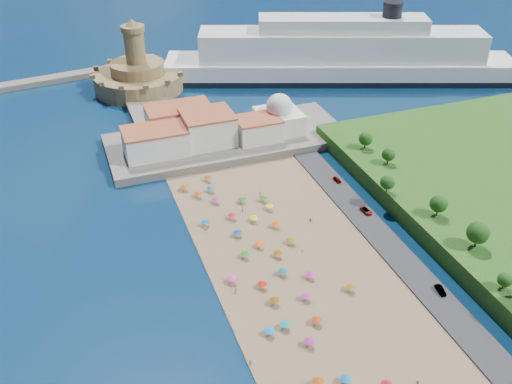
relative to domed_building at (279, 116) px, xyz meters
name	(u,v)px	position (x,y,z in m)	size (l,w,h in m)	color
ground	(273,265)	(-30.00, -71.00, -8.97)	(700.00, 700.00, 0.00)	#071938
terrace	(228,140)	(-20.00, 2.00, -7.47)	(90.00, 36.00, 3.00)	#59544C
jetty	(152,113)	(-42.00, 37.00, -7.77)	(18.00, 70.00, 2.40)	#59544C
waterfront_buildings	(193,129)	(-33.05, 2.64, -1.10)	(57.00, 29.00, 11.00)	silver
domed_building	(279,116)	(0.00, 0.00, 0.00)	(16.00, 16.00, 15.00)	silver
fortress	(138,76)	(-42.00, 67.00, -2.29)	(40.00, 40.00, 32.40)	#967F4B
cruise_ship	(340,57)	(50.32, 47.76, 1.72)	(163.61, 79.28, 36.11)	black
beach_parasols	(275,271)	(-31.47, -75.76, -6.83)	(30.85, 118.11, 2.20)	gray
beachgoers	(260,252)	(-31.93, -65.68, -7.86)	(36.52, 99.99, 1.90)	tan
parked_cars	(376,222)	(6.00, -64.12, -7.63)	(2.59, 62.26, 1.35)	gray
hillside_trees	(456,223)	(19.10, -82.55, 1.12)	(14.26, 106.03, 7.77)	#382314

